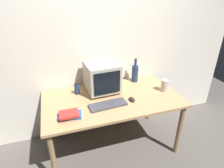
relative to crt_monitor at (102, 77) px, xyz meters
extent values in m
plane|color=#56514C|center=(0.07, -0.20, -0.94)|extent=(6.00, 6.00, 0.00)
cube|color=silver|center=(0.07, 0.30, 0.31)|extent=(4.00, 0.08, 2.50)
cube|color=tan|center=(0.07, -0.20, -0.21)|extent=(1.61, 0.87, 0.03)
cylinder|color=olive|center=(-0.68, -0.57, -0.58)|extent=(0.06, 0.06, 0.71)
cylinder|color=olive|center=(0.81, -0.57, -0.58)|extent=(0.06, 0.06, 0.71)
cylinder|color=olive|center=(-0.68, 0.18, -0.58)|extent=(0.06, 0.06, 0.71)
cylinder|color=olive|center=(0.81, 0.18, -0.58)|extent=(0.06, 0.06, 0.71)
cube|color=#B2AD9E|center=(0.00, 0.00, -0.18)|extent=(0.29, 0.26, 0.03)
cube|color=#B2AD9E|center=(0.00, 0.00, 0.01)|extent=(0.40, 0.40, 0.34)
cube|color=black|center=(0.01, -0.19, 0.01)|extent=(0.31, 0.03, 0.27)
cube|color=#3F3F47|center=(-0.03, -0.35, -0.18)|extent=(0.43, 0.18, 0.02)
ellipsoid|color=black|center=(0.26, -0.33, -0.17)|extent=(0.07, 0.11, 0.04)
cylinder|color=navy|center=(0.50, 0.13, -0.08)|extent=(0.09, 0.09, 0.23)
cylinder|color=navy|center=(0.50, 0.13, 0.07)|extent=(0.03, 0.03, 0.08)
sphere|color=#262626|center=(0.50, 0.13, 0.13)|extent=(0.04, 0.04, 0.04)
cylinder|color=navy|center=(-0.31, 0.03, -0.14)|extent=(0.06, 0.06, 0.10)
cylinder|color=navy|center=(-0.31, 0.03, -0.07)|extent=(0.02, 0.02, 0.04)
sphere|color=#262626|center=(-0.31, 0.03, -0.05)|extent=(0.03, 0.03, 0.03)
cube|color=#28569E|center=(-0.46, -0.42, -0.18)|extent=(0.25, 0.17, 0.03)
cube|color=red|center=(-0.46, -0.43, -0.15)|extent=(0.19, 0.15, 0.03)
cylinder|color=#B7B2A8|center=(0.74, -0.24, -0.12)|extent=(0.09, 0.09, 0.15)
camera|label=1|loc=(-0.53, -2.02, 0.96)|focal=30.23mm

